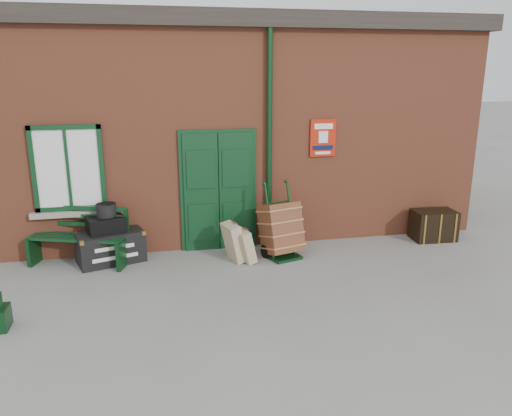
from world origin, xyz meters
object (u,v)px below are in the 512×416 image
object	(u,v)px
houdini_trunk	(110,247)
dark_trunk	(433,225)
porter_trolley	(281,229)
bench	(80,235)

from	to	relation	value
houdini_trunk	dark_trunk	world-z (taller)	dark_trunk
houdini_trunk	dark_trunk	bearing A→B (deg)	-18.84
houdini_trunk	porter_trolley	size ratio (longest dim) A/B	0.83
bench	houdini_trunk	bearing A→B (deg)	13.80
porter_trolley	dark_trunk	size ratio (longest dim) A/B	1.63
dark_trunk	porter_trolley	bearing A→B (deg)	-172.28
bench	dark_trunk	bearing A→B (deg)	18.22
houdini_trunk	dark_trunk	xyz separation A→B (m)	(6.24, -0.06, 0.02)
bench	houdini_trunk	world-z (taller)	bench
houdini_trunk	bench	bearing A→B (deg)	156.38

